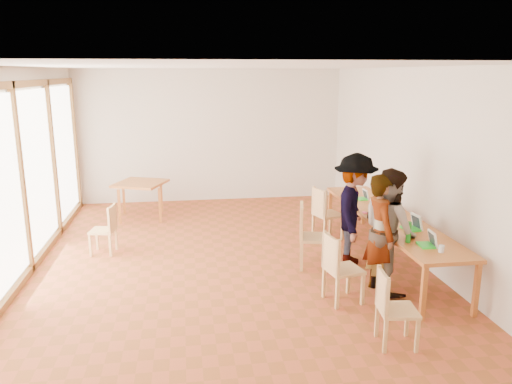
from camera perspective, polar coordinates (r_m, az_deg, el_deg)
ground at (r=7.99m, az=-3.36°, el=-7.92°), size 8.00×8.00×0.00m
wall_back at (r=11.52m, az=-5.23°, el=6.40°), size 6.00×0.10×3.00m
wall_front at (r=3.75m, az=1.77°, el=-8.72°), size 6.00×0.10×3.00m
wall_right at (r=8.37m, az=17.44°, el=3.15°), size 0.10×8.00×3.00m
window_wall at (r=7.90m, az=-25.44°, el=1.87°), size 0.10×8.00×3.00m
ceiling at (r=7.44m, az=-3.69°, el=14.29°), size 6.00×8.00×0.04m
communal_table at (r=8.05m, az=14.81°, el=-2.90°), size 0.80×4.00×0.75m
side_table at (r=10.39m, az=-13.07°, el=0.67°), size 0.90×0.90×0.75m
chair_near at (r=5.68m, az=15.07°, el=-11.89°), size 0.44×0.44×0.45m
chair_mid at (r=6.52m, az=9.27°, el=-7.84°), size 0.50×0.50×0.49m
chair_far at (r=7.62m, az=5.96°, el=-4.24°), size 0.55×0.55×0.52m
chair_empty at (r=8.91m, az=7.74°, el=-1.85°), size 0.55×0.55×0.50m
chair_spare at (r=8.52m, az=-16.61°, el=-3.54°), size 0.44×0.44×0.43m
person_near at (r=6.87m, az=13.99°, el=-4.69°), size 0.40×0.60×1.64m
person_mid at (r=6.97m, az=15.03°, el=-4.24°), size 0.70×0.87×1.69m
person_far at (r=7.72m, az=11.18°, el=-2.08°), size 1.05×1.29×1.75m
laptop_near at (r=6.78m, az=19.18°, el=-5.42°), size 0.22×0.25×0.20m
laptop_mid at (r=7.41m, az=17.56°, el=-3.64°), size 0.25×0.28×0.22m
laptop_far at (r=8.93m, az=12.19°, el=-0.51°), size 0.19×0.22×0.18m
yellow_mug at (r=8.26m, az=14.61°, el=-1.80°), size 0.15×0.15×0.09m
green_bottle at (r=6.81m, az=17.04°, el=-4.41°), size 0.07×0.07×0.28m
clear_glass at (r=6.61m, az=20.43°, el=-6.10°), size 0.07×0.07×0.09m
condiment_cup at (r=8.77m, az=13.18°, el=-0.94°), size 0.08×0.08×0.06m
pink_phone at (r=8.08m, az=12.31°, el=-2.30°), size 0.05×0.10×0.01m
black_pouch at (r=7.72m, az=13.50°, el=-2.81°), size 0.16×0.26×0.09m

